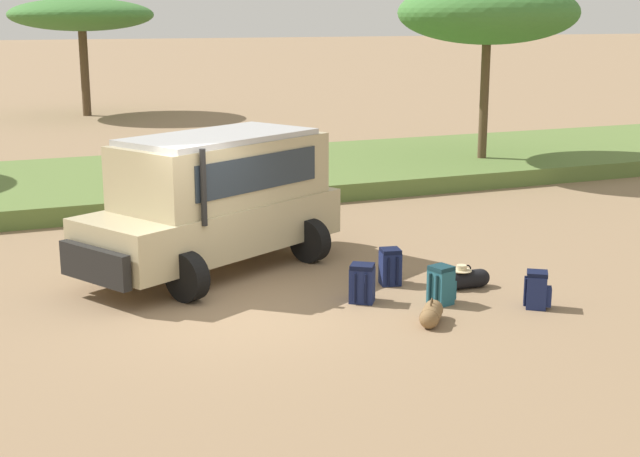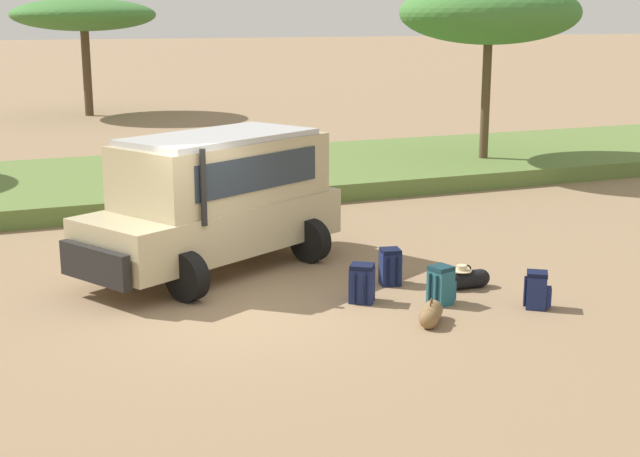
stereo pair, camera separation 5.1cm
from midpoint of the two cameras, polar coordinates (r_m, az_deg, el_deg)
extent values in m
plane|color=#8C7051|center=(14.01, -4.97, -5.16)|extent=(320.00, 320.00, 0.00)
cube|color=#5B7538|center=(23.69, -12.55, 2.86)|extent=(120.00, 7.00, 0.44)
cube|color=tan|center=(15.97, -6.74, 0.20)|extent=(5.22, 3.96, 0.84)
cube|color=tan|center=(15.95, -6.19, 3.75)|extent=(4.21, 3.36, 1.10)
cube|color=#232D38|center=(14.96, -10.38, 2.76)|extent=(0.78, 1.41, 0.77)
cube|color=#232D38|center=(15.31, -3.84, 3.58)|extent=(2.62, 1.40, 0.60)
cube|color=#232D38|center=(16.59, -8.37, 4.24)|extent=(2.62, 1.40, 0.60)
cube|color=#B7B7B7|center=(15.82, -6.37, 5.87)|extent=(3.83, 3.11, 0.10)
cube|color=black|center=(14.43, -14.14, -2.27)|extent=(0.89, 1.50, 0.56)
cylinder|color=black|center=(14.34, -7.37, 2.62)|extent=(0.10, 0.10, 1.25)
cylinder|color=black|center=(14.40, -8.42, -3.07)|extent=(0.62, 0.84, 0.80)
cylinder|color=black|center=(15.85, -13.11, -1.74)|extent=(0.62, 0.84, 0.80)
cylinder|color=black|center=(16.49, -0.55, -0.79)|extent=(0.62, 0.84, 0.80)
cylinder|color=black|center=(17.77, -5.31, 0.21)|extent=(0.62, 0.84, 0.80)
cylinder|color=black|center=(17.77, -0.69, 2.15)|extent=(0.54, 0.75, 0.74)
cube|color=navy|center=(15.17, 4.61, -2.57)|extent=(0.39, 0.38, 0.56)
cube|color=navy|center=(15.38, 4.41, -2.62)|extent=(0.26, 0.13, 0.31)
cube|color=black|center=(15.09, 4.63, -1.43)|extent=(0.38, 0.39, 0.07)
cylinder|color=black|center=(14.99, 4.51, -2.77)|extent=(0.04, 0.04, 0.48)
cylinder|color=black|center=(15.03, 5.06, -2.74)|extent=(0.04, 0.04, 0.48)
cube|color=#235B6B|center=(14.25, 7.83, -3.73)|extent=(0.38, 0.40, 0.56)
cube|color=#235B6B|center=(14.40, 8.35, -3.86)|extent=(0.14, 0.26, 0.31)
cube|color=#13323A|center=(14.16, 7.87, -2.53)|extent=(0.39, 0.39, 0.07)
cylinder|color=#13323A|center=(14.18, 7.12, -3.79)|extent=(0.04, 0.04, 0.48)
cylinder|color=#13323A|center=(14.08, 7.55, -3.93)|extent=(0.04, 0.04, 0.48)
cube|color=navy|center=(14.22, 2.80, -3.65)|extent=(0.49, 0.47, 0.56)
cube|color=navy|center=(14.43, 2.93, -3.69)|extent=(0.28, 0.23, 0.31)
cube|color=black|center=(14.13, 2.82, -2.44)|extent=(0.48, 0.47, 0.07)
cylinder|color=black|center=(14.07, 2.34, -3.83)|extent=(0.04, 0.04, 0.48)
cylinder|color=black|center=(14.04, 3.03, -3.87)|extent=(0.04, 0.04, 0.48)
cube|color=navy|center=(14.35, 13.77, -3.96)|extent=(0.43, 0.44, 0.52)
cube|color=navy|center=(14.37, 14.52, -4.25)|extent=(0.21, 0.25, 0.29)
cube|color=black|center=(14.26, 13.84, -2.84)|extent=(0.44, 0.44, 0.07)
cylinder|color=black|center=(14.41, 13.09, -3.84)|extent=(0.04, 0.04, 0.45)
cylinder|color=black|center=(14.27, 13.09, -4.01)|extent=(0.04, 0.04, 0.45)
cylinder|color=black|center=(15.17, 9.45, -3.23)|extent=(0.57, 0.33, 0.30)
sphere|color=black|center=(15.04, 8.53, -3.34)|extent=(0.30, 0.30, 0.30)
sphere|color=black|center=(15.30, 10.36, -3.12)|extent=(0.30, 0.30, 0.30)
torus|color=black|center=(15.12, 9.48, -2.61)|extent=(0.17, 0.03, 0.16)
cylinder|color=beige|center=(15.07, 9.14, -2.67)|extent=(0.34, 0.34, 0.02)
cylinder|color=beige|center=(15.06, 9.15, -2.50)|extent=(0.17, 0.17, 0.09)
cylinder|color=brown|center=(13.39, 7.22, -5.46)|extent=(0.52, 0.55, 0.29)
sphere|color=brown|center=(13.61, 7.37, -5.14)|extent=(0.29, 0.29, 0.29)
sphere|color=brown|center=(13.17, 7.07, -5.78)|extent=(0.29, 0.29, 0.29)
torus|color=#493721|center=(13.34, 7.24, -4.78)|extent=(0.12, 0.14, 0.16)
cylinder|color=brown|center=(42.03, -14.65, 9.63)|extent=(0.38, 0.38, 3.86)
ellipsoid|color=#3D7533|center=(41.96, -14.86, 13.09)|extent=(6.34, 6.89, 1.43)
cylinder|color=brown|center=(26.10, 10.59, 7.62)|extent=(0.25, 0.25, 3.78)
ellipsoid|color=#3D7533|center=(25.98, 10.84, 13.42)|extent=(5.07, 4.97, 1.76)
camera|label=1|loc=(0.03, -89.90, 0.02)|focal=50.00mm
camera|label=2|loc=(0.03, 90.10, -0.02)|focal=50.00mm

